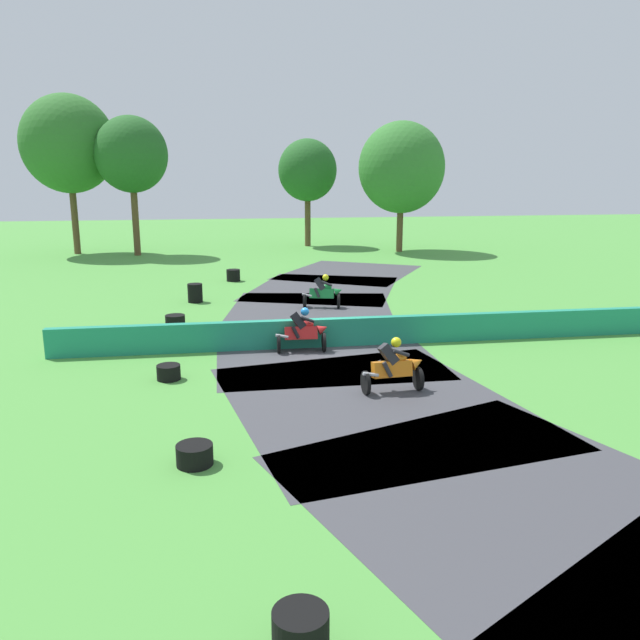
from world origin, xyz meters
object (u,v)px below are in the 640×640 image
Objects in this scene: motorcycle_lead_green at (324,292)px; tire_stack_extra_a at (195,455)px; tire_stack_near at (233,275)px; tire_stack_mid_a at (195,293)px; tire_stack_far at (169,372)px; tire_stack_extra_b at (301,635)px; motorcycle_chase_red at (303,331)px; tire_stack_mid_b at (175,320)px; motorcycle_trailing_orange at (395,366)px.

tire_stack_extra_a is at bearing -109.53° from motorcycle_lead_green.
tire_stack_mid_a reaches higher than tire_stack_near.
tire_stack_extra_b reaches higher than tire_stack_far.
motorcycle_chase_red is at bearing 81.71° from tire_stack_extra_b.
tire_stack_near is at bearing 89.70° from tire_stack_extra_b.
motorcycle_chase_red is 2.43× the size of tire_stack_extra_a.
tire_stack_mid_b is at bearing -158.68° from motorcycle_lead_green.
motorcycle_trailing_orange is 2.67× the size of tire_stack_far.
tire_stack_near is at bearing 75.80° from tire_stack_mid_b.
tire_stack_near is 1.10× the size of tire_stack_far.
tire_stack_far is (-2.25, -15.76, -0.10)m from tire_stack_near.
tire_stack_mid_b is at bearing 97.79° from tire_stack_extra_b.
motorcycle_trailing_orange is 10.01m from tire_stack_mid_b.
motorcycle_chase_red is at bearing 67.10° from tire_stack_extra_a.
tire_stack_far is at bearing -88.51° from tire_stack_mid_b.
motorcycle_lead_green is at bearing 56.17° from tire_stack_far.
motorcycle_lead_green is at bearing 21.32° from tire_stack_mid_b.
motorcycle_trailing_orange reaches higher than tire_stack_near.
tire_stack_mid_b is at bearing 91.49° from tire_stack_far.
tire_stack_extra_a is (-4.89, -13.78, -0.45)m from motorcycle_lead_green.
tire_stack_near is at bearing 86.09° from tire_stack_extra_a.
tire_stack_far is at bearing -151.33° from motorcycle_chase_red.
tire_stack_near is 21.08m from tire_stack_extra_a.
motorcycle_lead_green is at bearing 70.47° from tire_stack_extra_a.
tire_stack_extra_b is at bearing -90.30° from tire_stack_near.
motorcycle_trailing_orange is (1.74, -4.05, 0.02)m from motorcycle_chase_red.
tire_stack_mid_b is 16.82m from tire_stack_extra_b.
motorcycle_lead_green is 5.62m from tire_stack_mid_a.
motorcycle_trailing_orange is 5.95m from tire_stack_extra_a.
tire_stack_extra_a is (-3.14, -7.43, -0.44)m from motorcycle_chase_red.
tire_stack_near is 0.98× the size of tire_stack_mid_b.
motorcycle_lead_green reaches higher than tire_stack_mid_b.
tire_stack_extra_a is (0.36, -15.78, -0.20)m from tire_stack_mid_a.
motorcycle_trailing_orange reaches higher than tire_stack_mid_b.
tire_stack_extra_a is 5.34m from tire_stack_extra_b.
tire_stack_extra_a is at bearing -85.15° from tire_stack_mid_b.
tire_stack_near is 9.84m from tire_stack_mid_b.
tire_stack_extra_b is at bearing -85.46° from tire_stack_mid_a.
motorcycle_lead_green is 6.31m from tire_stack_mid_b.
tire_stack_extra_a is at bearing -145.27° from motorcycle_trailing_orange.
motorcycle_trailing_orange reaches higher than motorcycle_chase_red.
motorcycle_trailing_orange is at bearing 67.33° from tire_stack_extra_b.
motorcycle_chase_red is at bearing -105.40° from motorcycle_lead_green.
motorcycle_trailing_orange is 17.98m from tire_stack_near.
tire_stack_extra_b is at bearing -98.29° from motorcycle_chase_red.
motorcycle_trailing_orange reaches higher than tire_stack_extra_a.
motorcycle_trailing_orange is 2.41× the size of tire_stack_extra_a.
tire_stack_mid_b is (-2.41, -9.54, -0.10)m from tire_stack_near.
tire_stack_near is at bearing 115.44° from motorcycle_lead_green.
tire_stack_extra_a is at bearing -88.69° from tire_stack_mid_a.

